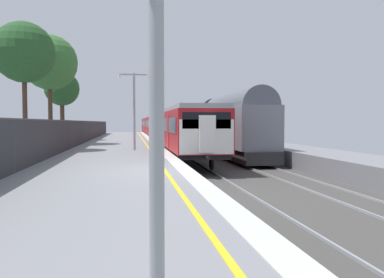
# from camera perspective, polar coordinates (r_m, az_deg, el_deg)

# --- Properties ---
(ground) EXTENTS (17.40, 110.00, 1.21)m
(ground) POSITION_cam_1_polar(r_m,az_deg,el_deg) (14.47, 7.90, -6.81)
(ground) COLOR gray
(commuter_train_at_platform) EXTENTS (2.83, 61.76, 3.81)m
(commuter_train_at_platform) POSITION_cam_1_polar(r_m,az_deg,el_deg) (48.97, -4.84, 1.93)
(commuter_train_at_platform) COLOR maroon
(commuter_train_at_platform) RESTS_ON ground
(freight_train_adjacent_track) EXTENTS (2.60, 38.99, 4.87)m
(freight_train_adjacent_track) POSITION_cam_1_polar(r_m,az_deg,el_deg) (41.25, 1.58, 2.39)
(freight_train_adjacent_track) COLOR #232326
(freight_train_adjacent_track) RESTS_ON ground
(signal_gantry) EXTENTS (1.10, 0.24, 5.35)m
(signal_gantry) POSITION_cam_1_polar(r_m,az_deg,el_deg) (36.25, -5.70, 5.00)
(signal_gantry) COLOR #47474C
(signal_gantry) RESTS_ON ground
(platform_lamp_mid) EXTENTS (2.00, 0.20, 4.81)m
(platform_lamp_mid) POSITION_cam_1_polar(r_m,az_deg,el_deg) (24.36, -8.58, 5.20)
(platform_lamp_mid) COLOR #93999E
(platform_lamp_mid) RESTS_ON ground
(platform_back_fence) EXTENTS (0.07, 99.00, 1.87)m
(platform_back_fence) POSITION_cam_1_polar(r_m,az_deg,el_deg) (14.22, -25.01, -0.77)
(platform_back_fence) COLOR #282B2D
(platform_back_fence) RESTS_ON ground
(background_tree_left) EXTENTS (3.68, 3.68, 7.81)m
(background_tree_left) POSITION_cam_1_polar(r_m,az_deg,el_deg) (25.79, -23.58, 11.40)
(background_tree_left) COLOR #473323
(background_tree_left) RESTS_ON ground
(background_tree_centre) EXTENTS (3.33, 3.33, 6.68)m
(background_tree_centre) POSITION_cam_1_polar(r_m,az_deg,el_deg) (39.40, -18.82, 6.93)
(background_tree_centre) COLOR #473323
(background_tree_centre) RESTS_ON ground
(background_tree_right) EXTENTS (4.31, 4.31, 8.61)m
(background_tree_right) POSITION_cam_1_polar(r_m,az_deg,el_deg) (32.60, -20.52, 10.36)
(background_tree_right) COLOR #473323
(background_tree_right) RESTS_ON ground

